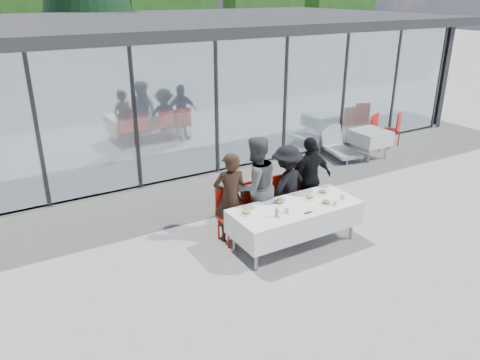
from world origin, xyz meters
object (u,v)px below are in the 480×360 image
object	(u,v)px
diner_chair_a	(230,212)
diner_chair_c	(285,197)
spare_table_right	(370,137)
plate_d	(322,192)
plate_b	(279,202)
folded_eyeglasses	(308,213)
spare_chair_b	(394,128)
diner_a	(230,198)
spare_chair_a	(378,130)
lounger	(338,146)
plate_extra	(326,202)
diner_d	(310,179)
plate_a	(246,212)
diner_b	(255,186)
diner_chair_d	(308,192)
plate_c	(310,197)
diner_chair_b	(254,205)
dining_table	(295,217)
diner_c	(286,186)
juice_bottle	(277,213)

from	to	relation	value
diner_chair_a	diner_chair_c	size ratio (longest dim) A/B	1.00
spare_table_right	plate_d	bearing A→B (deg)	-145.84
plate_d	plate_b	bearing A→B (deg)	177.75
plate_d	folded_eyeglasses	distance (m)	0.88
spare_chair_b	spare_table_right	bearing A→B (deg)	-163.11
diner_a	spare_chair_a	bearing A→B (deg)	-144.51
plate_d	lounger	xyz separation A→B (m)	(3.14, 3.10, -0.52)
lounger	plate_extra	bearing A→B (deg)	-134.08
spare_table_right	diner_d	bearing A→B (deg)	-151.08
plate_a	spare_table_right	world-z (taller)	plate_a
diner_b	plate_a	xyz separation A→B (m)	(-0.53, -0.57, -0.14)
plate_extra	spare_chair_a	bearing A→B (deg)	35.60
plate_b	spare_table_right	world-z (taller)	plate_b
folded_eyeglasses	plate_b	bearing A→B (deg)	109.80
spare_chair_a	diner_d	bearing A→B (deg)	-150.65
plate_d	spare_chair_b	world-z (taller)	spare_chair_b
plate_d	spare_chair_a	bearing A→B (deg)	33.73
diner_chair_c	spare_chair_a	world-z (taller)	same
diner_chair_d	plate_c	world-z (taller)	diner_chair_d
diner_b	plate_c	distance (m)	0.98
diner_a	diner_chair_c	size ratio (longest dim) A/B	1.68
diner_d	plate_d	size ratio (longest dim) A/B	6.83
diner_chair_c	spare_chair_a	size ratio (longest dim) A/B	1.00
diner_chair_b	plate_d	world-z (taller)	diner_chair_b
diner_chair_b	plate_d	distance (m)	1.25
plate_c	diner_a	bearing A→B (deg)	154.05
diner_chair_b	diner_d	distance (m)	1.25
diner_chair_a	dining_table	bearing A→B (deg)	-40.94
diner_a	diner_b	distance (m)	0.52
lounger	spare_table_right	bearing A→B (deg)	-44.02
diner_chair_c	spare_chair_b	xyz separation A→B (m)	(5.44, 2.36, 0.00)
plate_c	spare_table_right	bearing A→B (deg)	32.57
diner_chair_c	plate_a	bearing A→B (deg)	-154.27
plate_d	diner_chair_d	bearing A→B (deg)	76.67
dining_table	diner_b	distance (m)	0.89
diner_chair_c	folded_eyeglasses	xyz separation A→B (m)	(-0.32, -1.07, 0.22)
plate_extra	diner_a	bearing A→B (deg)	145.92
diner_chair_b	plate_extra	size ratio (longest dim) A/B	4.07
diner_c	spare_chair_a	size ratio (longest dim) A/B	1.60
diner_a	diner_chair_b	size ratio (longest dim) A/B	1.68
diner_a	lounger	distance (m)	5.41
diner_b	plate_a	bearing A→B (deg)	44.34
diner_chair_c	folded_eyeglasses	bearing A→B (deg)	-106.55
juice_bottle	spare_table_right	world-z (taller)	juice_bottle
diner_a	plate_b	xyz separation A→B (m)	(0.68, -0.51, -0.04)
diner_chair_c	spare_table_right	xyz separation A→B (m)	(4.13, 1.96, 0.02)
diner_chair_a	diner_b	bearing A→B (deg)	-2.51
spare_chair_b	diner_chair_a	bearing A→B (deg)	-160.42
diner_chair_d	plate_d	size ratio (longest dim) A/B	4.07
dining_table	plate_a	world-z (taller)	plate_a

